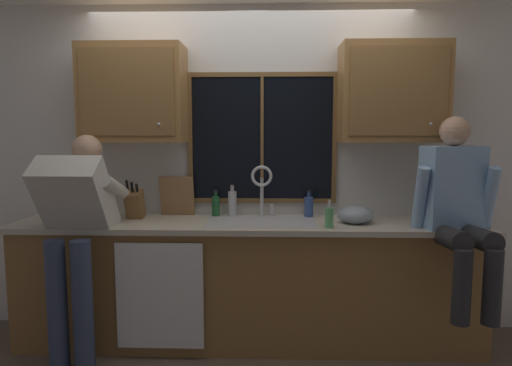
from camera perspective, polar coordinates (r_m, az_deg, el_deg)
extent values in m
cube|color=silver|center=(3.62, -0.72, 1.74)|extent=(5.76, 0.12, 2.55)
cube|color=black|center=(3.53, 0.78, 5.69)|extent=(1.10, 0.02, 0.95)
cube|color=brown|center=(3.55, 0.79, 13.66)|extent=(1.17, 0.02, 0.04)
cube|color=brown|center=(3.56, 0.76, -2.25)|extent=(1.17, 0.02, 0.04)
cube|color=brown|center=(3.58, -8.39, 5.63)|extent=(0.04, 0.02, 0.95)
cube|color=brown|center=(3.56, 10.00, 5.60)|extent=(0.03, 0.02, 0.95)
cube|color=brown|center=(3.52, 0.78, 5.69)|extent=(0.02, 0.02, 0.95)
cube|color=olive|center=(3.44, -0.97, -12.73)|extent=(3.36, 0.58, 0.88)
cube|color=beige|center=(3.30, -1.00, -5.28)|extent=(3.42, 0.62, 0.04)
cube|color=white|center=(3.23, -12.15, -13.90)|extent=(0.60, 0.02, 0.74)
cube|color=#9E703D|center=(3.54, -15.32, 10.90)|extent=(0.76, 0.33, 0.72)
cube|color=olive|center=(3.38, -16.19, 11.10)|extent=(0.68, 0.01, 0.62)
sphere|color=#B2B2B7|center=(3.30, -12.29, 7.31)|extent=(0.02, 0.02, 0.02)
cube|color=#9E703D|center=(3.50, 16.97, 10.90)|extent=(0.76, 0.33, 0.72)
cube|color=olive|center=(3.34, 17.74, 11.11)|extent=(0.68, 0.01, 0.62)
sphere|color=#B2B2B7|center=(3.39, 21.40, 6.99)|extent=(0.02, 0.02, 0.02)
cube|color=#B7B7BC|center=(3.31, 0.66, -5.09)|extent=(0.80, 0.46, 0.02)
cube|color=#9C9CA0|center=(3.34, -2.80, -6.74)|extent=(0.36, 0.42, 0.20)
cube|color=#9C9CA0|center=(3.33, 4.13, -6.78)|extent=(0.36, 0.42, 0.20)
cube|color=#B7B7BC|center=(3.33, 0.66, -6.78)|extent=(0.04, 0.42, 0.20)
cylinder|color=silver|center=(3.50, 0.74, -1.80)|extent=(0.03, 0.03, 0.30)
torus|color=silver|center=(3.42, 0.73, 0.88)|extent=(0.16, 0.02, 0.16)
cylinder|color=silver|center=(3.51, 2.05, -3.42)|extent=(0.03, 0.03, 0.09)
cylinder|color=#384260|center=(3.31, -24.00, -14.11)|extent=(0.13, 0.13, 0.88)
cylinder|color=#384260|center=(3.24, -21.21, -14.42)|extent=(0.13, 0.13, 0.88)
cube|color=beige|center=(3.25, -21.97, -1.97)|extent=(0.44, 0.50, 0.61)
sphere|color=tan|center=(3.42, -20.73, 4.02)|extent=(0.21, 0.21, 0.21)
cylinder|color=beige|center=(3.50, -24.11, -0.67)|extent=(0.09, 0.52, 0.26)
cylinder|color=beige|center=(3.33, -17.29, -0.73)|extent=(0.09, 0.52, 0.26)
cylinder|color=#262628|center=(3.15, 23.41, -6.41)|extent=(0.14, 0.43, 0.16)
cylinder|color=#262628|center=(3.22, 26.42, -6.28)|extent=(0.14, 0.43, 0.16)
cylinder|color=#262628|center=(3.02, 24.75, -11.95)|extent=(0.11, 0.11, 0.46)
cylinder|color=#262628|center=(3.09, 27.89, -11.67)|extent=(0.11, 0.11, 0.46)
cube|color=#8CB2DB|center=(3.33, 23.71, -0.50)|extent=(0.43, 0.29, 0.56)
sphere|color=tan|center=(3.31, 24.01, 6.05)|extent=(0.20, 0.20, 0.20)
cylinder|color=#8CB2DB|center=(3.22, 20.17, -2.02)|extent=(0.08, 0.20, 0.47)
cylinder|color=#8CB2DB|center=(3.39, 27.58, -1.94)|extent=(0.08, 0.20, 0.47)
cube|color=brown|center=(3.51, -15.18, -2.73)|extent=(0.12, 0.18, 0.25)
cylinder|color=black|center=(3.45, -16.09, -0.37)|extent=(0.02, 0.05, 0.09)
cylinder|color=black|center=(3.44, -15.52, -0.49)|extent=(0.02, 0.04, 0.08)
cylinder|color=black|center=(3.43, -14.95, -0.61)|extent=(0.02, 0.04, 0.06)
cube|color=#997047|center=(3.57, -10.02, -1.66)|extent=(0.26, 0.09, 0.31)
ellipsoid|color=#8C99A8|center=(3.33, 12.53, -3.96)|extent=(0.26, 0.26, 0.13)
cylinder|color=#59A566|center=(3.12, 9.31, -4.39)|extent=(0.06, 0.06, 0.14)
cylinder|color=silver|center=(3.10, 9.34, -2.74)|extent=(0.02, 0.02, 0.04)
cylinder|color=silver|center=(3.08, 9.39, -2.29)|extent=(0.01, 0.04, 0.01)
cylinder|color=#1E592D|center=(3.52, -5.15, -2.96)|extent=(0.06, 0.06, 0.16)
cylinder|color=#184724|center=(3.51, -5.17, -1.40)|extent=(0.03, 0.03, 0.04)
cylinder|color=black|center=(3.50, -5.17, -0.99)|extent=(0.03, 0.03, 0.01)
cylinder|color=#334C8C|center=(3.50, 6.74, -3.04)|extent=(0.07, 0.07, 0.15)
cylinder|color=navy|center=(3.49, 6.76, -1.48)|extent=(0.03, 0.03, 0.04)
cylinder|color=black|center=(3.48, 6.76, -1.07)|extent=(0.04, 0.04, 0.01)
cylinder|color=#B7B7BC|center=(3.50, -3.03, -2.67)|extent=(0.07, 0.07, 0.19)
cylinder|color=#929296|center=(3.49, -3.05, -0.70)|extent=(0.03, 0.03, 0.05)
cylinder|color=black|center=(3.48, -3.05, -0.20)|extent=(0.03, 0.03, 0.01)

